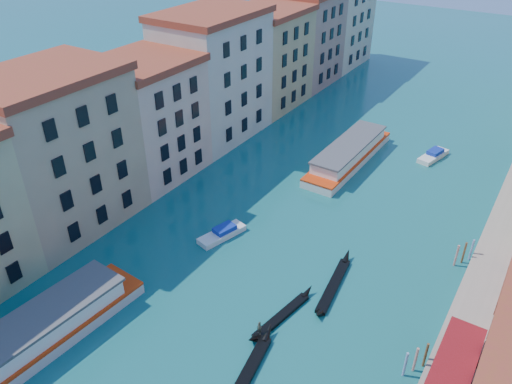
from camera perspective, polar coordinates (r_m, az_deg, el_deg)
left_bank_palazzos at (r=80.68m, az=-7.58°, el=11.27°), size 12.80×128.40×21.00m
quay at (r=68.68m, az=26.13°, el=-4.61°), size 4.00×140.00×1.00m
vaporetto_near at (r=52.71m, az=-24.25°, el=-14.93°), size 6.71×23.24×3.41m
vaporetto_far at (r=79.90m, az=10.58°, el=4.34°), size 5.46×22.42×3.32m
gondola_fore at (r=52.07m, az=2.91°, el=-13.86°), size 2.51×10.43×2.09m
gondola_right at (r=47.00m, az=-1.22°, el=-20.30°), size 2.94×12.16×2.43m
gondola_far at (r=56.08m, az=8.92°, el=-10.26°), size 2.46×12.01×1.70m
motorboat_mid at (r=62.44m, az=-3.85°, el=-4.70°), size 3.60×6.68×1.32m
motorboat_far at (r=85.12m, az=19.63°, el=4.00°), size 3.51×6.81×1.35m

